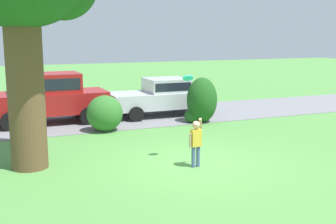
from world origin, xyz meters
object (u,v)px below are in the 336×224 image
Objects in this scene: child_thrower at (196,140)px; frisbee at (188,78)px; parked_suv at (47,95)px; parked_sedan at (161,95)px.

frisbee is at bearing 84.37° from child_thrower.
parked_suv is 15.59× the size of frisbee.
parked_suv is 7.69m from child_thrower.
parked_sedan is at bearing 75.57° from child_thrower.
child_thrower is at bearing -104.43° from parked_sedan.
parked_sedan is 4.64m from parked_suv.
parked_suv is at bearing 178.05° from parked_sedan.
parked_sedan is 7.20m from child_thrower.
child_thrower is at bearing -68.28° from parked_suv.
parked_sedan is at bearing -1.95° from parked_suv.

